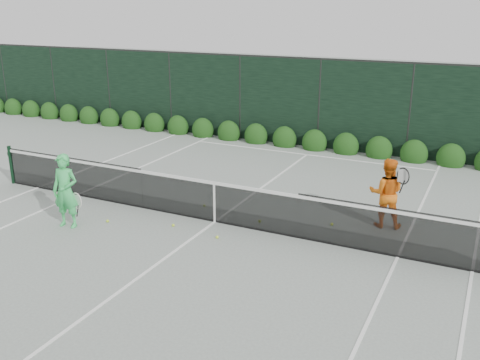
% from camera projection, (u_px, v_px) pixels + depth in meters
% --- Properties ---
extents(ground, '(80.00, 80.00, 0.00)m').
position_uv_depth(ground, '(215.00, 222.00, 12.27)').
color(ground, gray).
rests_on(ground, ground).
extents(tennis_net, '(12.90, 0.10, 1.07)m').
position_uv_depth(tennis_net, '(214.00, 200.00, 12.12)').
color(tennis_net, black).
rests_on(tennis_net, ground).
extents(player_woman, '(0.69, 0.49, 1.67)m').
position_uv_depth(player_woman, '(66.00, 191.00, 11.79)').
color(player_woman, '#3CCE63').
rests_on(player_woman, ground).
extents(player_man, '(0.93, 0.75, 1.58)m').
position_uv_depth(player_man, '(386.00, 193.00, 11.81)').
color(player_man, orange).
rests_on(player_man, ground).
extents(court_lines, '(11.03, 23.83, 0.01)m').
position_uv_depth(court_lines, '(215.00, 222.00, 12.27)').
color(court_lines, white).
rests_on(court_lines, ground).
extents(windscreen_fence, '(32.00, 21.07, 3.06)m').
position_uv_depth(windscreen_fence, '(141.00, 196.00, 9.49)').
color(windscreen_fence, black).
rests_on(windscreen_fence, ground).
extents(hedge_row, '(31.66, 0.65, 0.94)m').
position_uv_depth(hedge_row, '(314.00, 143.00, 18.30)').
color(hedge_row, '#15390F').
rests_on(hedge_row, ground).
extents(tennis_balls, '(4.75, 2.15, 0.07)m').
position_uv_depth(tennis_balls, '(215.00, 222.00, 12.19)').
color(tennis_balls, '#C6E733').
rests_on(tennis_balls, ground).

